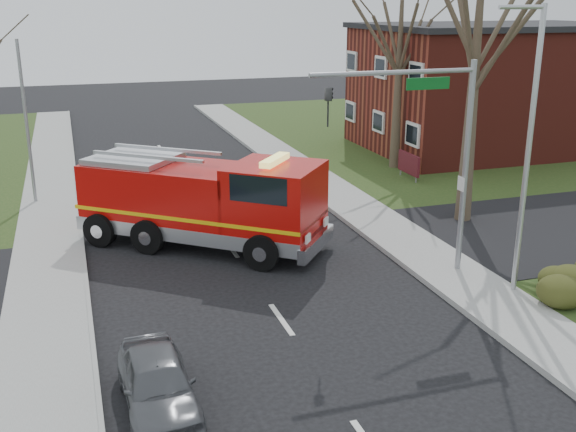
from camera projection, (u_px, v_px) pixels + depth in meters
name	position (u px, v px, depth m)	size (l,w,h in m)	color
ground	(281.00, 320.00, 18.70)	(120.00, 120.00, 0.00)	black
sidewalk_right	(475.00, 289.00, 20.52)	(2.40, 80.00, 0.15)	gray
sidewalk_left	(45.00, 352.00, 16.84)	(2.40, 80.00, 0.15)	gray
brick_building	(497.00, 87.00, 39.52)	(15.40, 10.40, 7.25)	maroon
health_center_sign	(409.00, 164.00, 32.86)	(0.12, 2.00, 1.40)	#4F121A
hedge_corner	(575.00, 275.00, 20.29)	(2.80, 2.00, 0.90)	#323914
bare_tree_near	(478.00, 31.00, 24.70)	(6.00, 6.00, 12.00)	#3C3123
bare_tree_far	(400.00, 43.00, 33.57)	(5.25, 5.25, 10.50)	#3C3123
traffic_signal_mast	(431.00, 132.00, 20.17)	(5.29, 0.18, 6.80)	gray
streetlight_pole	(527.00, 146.00, 18.98)	(1.48, 0.16, 8.40)	#B7BABF
utility_pole_far	(27.00, 125.00, 28.30)	(0.14, 0.14, 7.00)	gray
fire_engine	(205.00, 203.00, 23.96)	(8.55, 7.72, 3.48)	#B30B08
parked_car_maroon	(158.00, 383.00, 14.42)	(1.49, 3.71, 1.26)	#505257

